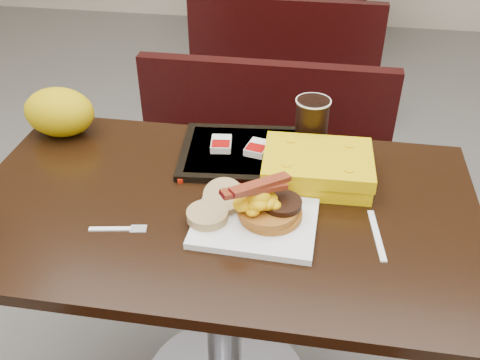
% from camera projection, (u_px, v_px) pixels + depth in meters
% --- Properties ---
extents(table_near, '(1.20, 0.70, 0.75)m').
position_uv_depth(table_near, '(224.00, 311.00, 1.47)').
color(table_near, black).
rests_on(table_near, floor).
extents(bench_near_n, '(1.00, 0.46, 0.72)m').
position_uv_depth(bench_near_n, '(258.00, 173.00, 2.05)').
color(bench_near_n, black).
rests_on(bench_near_n, floor).
extents(table_far, '(1.20, 0.70, 0.75)m').
position_uv_depth(table_far, '(296.00, 12.00, 3.57)').
color(table_far, black).
rests_on(table_far, floor).
extents(bench_far_s, '(1.00, 0.46, 0.72)m').
position_uv_depth(bench_far_s, '(286.00, 54.00, 3.01)').
color(bench_far_s, black).
rests_on(bench_far_s, floor).
extents(platter, '(0.28, 0.22, 0.02)m').
position_uv_depth(platter, '(255.00, 223.00, 1.19)').
color(platter, white).
rests_on(platter, table_near).
extents(pancake_stack, '(0.17, 0.17, 0.03)m').
position_uv_depth(pancake_stack, '(270.00, 211.00, 1.19)').
color(pancake_stack, '#9B5E19').
rests_on(pancake_stack, platter).
extents(sausage_patty, '(0.10, 0.10, 0.01)m').
position_uv_depth(sausage_patty, '(282.00, 203.00, 1.17)').
color(sausage_patty, black).
rests_on(sausage_patty, pancake_stack).
extents(scrambled_eggs, '(0.11, 0.10, 0.05)m').
position_uv_depth(scrambled_eggs, '(258.00, 199.00, 1.16)').
color(scrambled_eggs, '#FFAD05').
rests_on(scrambled_eggs, pancake_stack).
extents(bacon_strips, '(0.16, 0.14, 0.01)m').
position_uv_depth(bacon_strips, '(254.00, 188.00, 1.13)').
color(bacon_strips, '#4D050D').
rests_on(bacon_strips, scrambled_eggs).
extents(muffin_bottom, '(0.11, 0.11, 0.02)m').
position_uv_depth(muffin_bottom, '(207.00, 215.00, 1.18)').
color(muffin_bottom, '#A28C56').
rests_on(muffin_bottom, platter).
extents(muffin_top, '(0.09, 0.09, 0.05)m').
position_uv_depth(muffin_top, '(223.00, 196.00, 1.22)').
color(muffin_top, '#A28C56').
rests_on(muffin_top, platter).
extents(fork, '(0.13, 0.04, 0.00)m').
position_uv_depth(fork, '(110.00, 229.00, 1.18)').
color(fork, white).
rests_on(fork, table_near).
extents(knife, '(0.04, 0.17, 0.00)m').
position_uv_depth(knife, '(377.00, 235.00, 1.16)').
color(knife, white).
rests_on(knife, table_near).
extents(condiment_syrup, '(0.06, 0.05, 0.01)m').
position_uv_depth(condiment_syrup, '(185.00, 176.00, 1.34)').
color(condiment_syrup, red).
rests_on(condiment_syrup, table_near).
extents(condiment_ketchup, '(0.05, 0.04, 0.01)m').
position_uv_depth(condiment_ketchup, '(239.00, 188.00, 1.30)').
color(condiment_ketchup, '#8C0504').
rests_on(condiment_ketchup, table_near).
extents(tray, '(0.40, 0.30, 0.02)m').
position_uv_depth(tray, '(253.00, 153.00, 1.42)').
color(tray, black).
rests_on(tray, table_near).
extents(hashbrown_sleeve_left, '(0.06, 0.08, 0.02)m').
position_uv_depth(hashbrown_sleeve_left, '(221.00, 144.00, 1.42)').
color(hashbrown_sleeve_left, silver).
rests_on(hashbrown_sleeve_left, tray).
extents(hashbrown_sleeve_right, '(0.07, 0.08, 0.02)m').
position_uv_depth(hashbrown_sleeve_right, '(257.00, 148.00, 1.40)').
color(hashbrown_sleeve_right, silver).
rests_on(hashbrown_sleeve_right, tray).
extents(coffee_cup_far, '(0.10, 0.10, 0.12)m').
position_uv_depth(coffee_cup_far, '(312.00, 120.00, 1.42)').
color(coffee_cup_far, black).
rests_on(coffee_cup_far, tray).
extents(clamshell, '(0.27, 0.21, 0.07)m').
position_uv_depth(clamshell, '(317.00, 167.00, 1.32)').
color(clamshell, '#DBB103').
rests_on(clamshell, table_near).
extents(paper_bag, '(0.20, 0.15, 0.14)m').
position_uv_depth(paper_bag, '(59.00, 112.00, 1.48)').
color(paper_bag, '#CAAC06').
rests_on(paper_bag, table_near).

